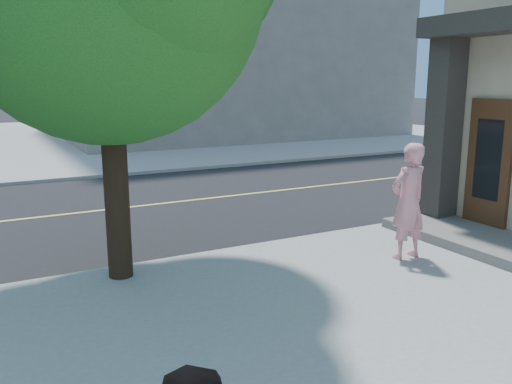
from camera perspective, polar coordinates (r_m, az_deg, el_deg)
sidewalk_ne at (r=32.77m, az=-5.27°, el=6.45°), size 29.00×25.00×0.12m
filler_ne at (r=33.51m, az=-5.03°, el=18.68°), size 18.00×16.00×14.00m
man_on_phone at (r=9.51m, az=16.02°, el=-0.97°), size 0.76×0.52×2.03m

